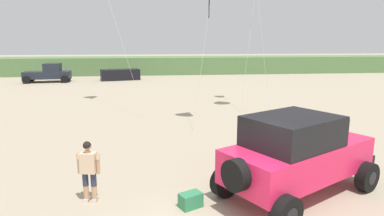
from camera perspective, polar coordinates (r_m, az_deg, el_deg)
name	(u,v)px	position (r m, az deg, el deg)	size (l,w,h in m)	color
dune_ridge	(192,65)	(45.39, -0.02, 7.55)	(90.00, 6.41, 2.21)	#567A47
jeep	(298,153)	(9.39, 17.93, -7.46)	(4.99, 4.14, 2.26)	#EA2151
person_watching	(89,168)	(9.02, -17.56, -10.00)	(0.61, 0.37, 1.67)	tan
cooler_box	(191,200)	(8.66, -0.24, -15.78)	(0.56, 0.36, 0.38)	#2D7F51
distant_pickup	(49,73)	(37.83, -23.71, 5.57)	(4.74, 2.72, 1.98)	#1E232D
distant_sedan	(120,75)	(37.53, -12.41, 5.70)	(4.20, 1.70, 1.20)	black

